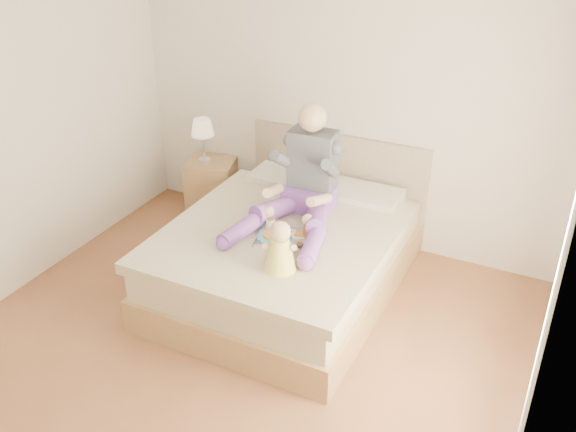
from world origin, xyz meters
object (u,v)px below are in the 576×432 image
at_px(baby, 280,250).
at_px(tray, 284,236).
at_px(bed, 290,252).
at_px(nightstand, 212,187).
at_px(adult, 303,185).

bearing_deg(baby, tray, 93.20).
bearing_deg(bed, tray, -72.05).
relative_size(nightstand, adult, 0.50).
xyz_separation_m(bed, nightstand, (-1.26, 0.80, -0.04)).
distance_m(adult, tray, 0.48).
bearing_deg(tray, adult, 81.21).
bearing_deg(adult, nightstand, 150.83).
distance_m(bed, nightstand, 1.49).
relative_size(bed, nightstand, 3.87).
relative_size(nightstand, baby, 1.48).
bearing_deg(bed, adult, 69.54).
bearing_deg(tray, baby, -81.14).
height_order(bed, nightstand, bed).
relative_size(adult, tray, 2.30).
distance_m(bed, baby, 0.82).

